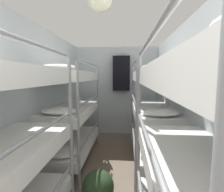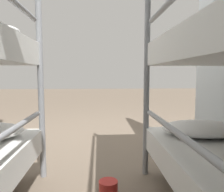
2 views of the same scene
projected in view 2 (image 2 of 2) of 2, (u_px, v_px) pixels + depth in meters
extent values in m
plane|color=#6B5B4C|center=(96.00, 150.00, 2.28)|extent=(20.00, 20.00, 0.00)
cylinder|color=gray|center=(147.00, 61.00, 1.65)|extent=(0.04, 0.04, 1.78)
ellipsoid|color=white|center=(202.00, 128.00, 1.50)|extent=(0.54, 0.40, 0.09)
cylinder|color=gray|center=(195.00, 146.00, 0.83)|extent=(0.03, 1.50, 0.03)
ellipsoid|color=white|center=(205.00, 33.00, 1.44)|extent=(0.54, 0.40, 0.09)
cylinder|color=gray|center=(40.00, 60.00, 1.60)|extent=(0.04, 0.04, 1.78)
cylinder|color=#AD231E|center=(108.00, 191.00, 1.34)|extent=(0.12, 0.12, 0.13)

